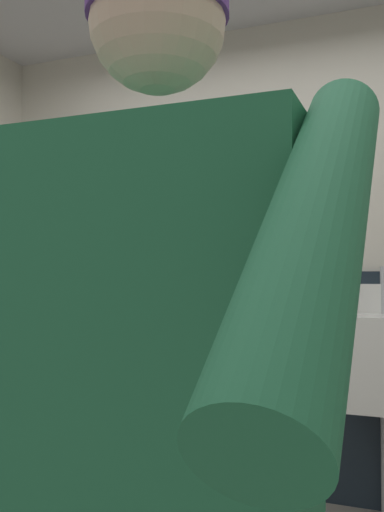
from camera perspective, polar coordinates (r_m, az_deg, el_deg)
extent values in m
cube|color=beige|center=(3.16, 8.57, 0.08)|extent=(4.05, 0.12, 2.61)
cube|color=#19232D|center=(3.14, 8.31, -12.74)|extent=(3.45, 0.03, 1.21)
cube|color=white|center=(3.14, 5.34, -8.75)|extent=(0.40, 0.05, 0.65)
cube|color=white|center=(2.98, 4.40, -10.08)|extent=(0.34, 0.30, 0.45)
cylinder|color=#B7BABF|center=(3.10, 5.27, -3.36)|extent=(0.04, 0.04, 0.24)
cylinder|color=#B7BABF|center=(3.21, 5.16, -18.62)|extent=(0.05, 0.05, 0.55)
cube|color=white|center=(2.85, 19.19, -10.37)|extent=(0.34, 0.30, 0.45)
cube|color=#4C4C51|center=(2.84, 11.50, -6.91)|extent=(0.04, 0.40, 0.90)
cube|color=#26724C|center=(0.83, -3.64, -6.92)|extent=(0.46, 0.24, 0.57)
cylinder|color=#26724C|center=(0.98, -18.32, -5.35)|extent=(0.17, 0.09, 0.56)
cylinder|color=#26724C|center=(0.53, 12.85, 4.24)|extent=(0.09, 0.50, 0.39)
sphere|color=beige|center=(0.91, -3.58, 22.72)|extent=(0.21, 0.21, 0.21)
cube|color=silver|center=(3.60, -12.28, 1.27)|extent=(0.10, 0.07, 0.18)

